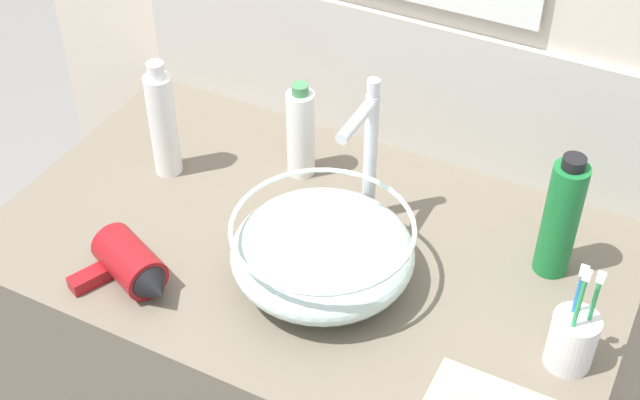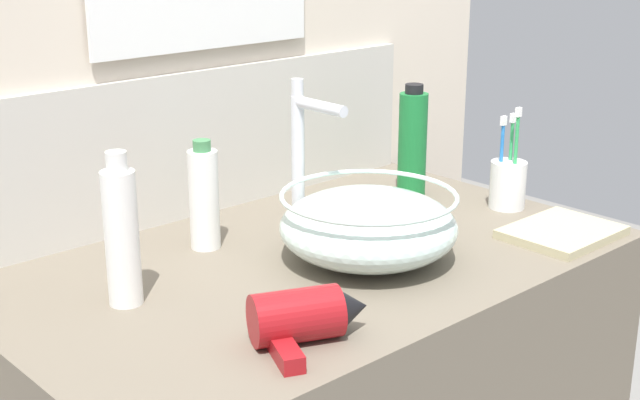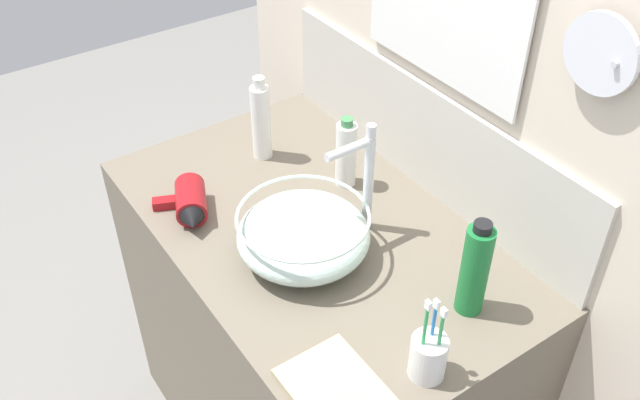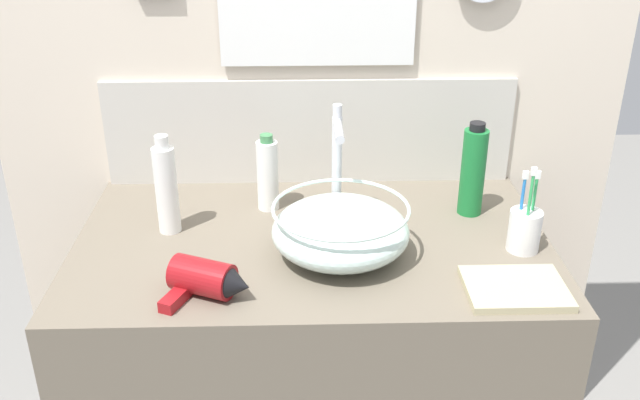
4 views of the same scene
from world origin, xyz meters
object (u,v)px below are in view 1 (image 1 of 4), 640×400
(toothbrush_cup, at_px, (572,339))
(spray_bottle, at_px, (561,218))
(glass_bowl_sink, at_px, (323,251))
(faucet, at_px, (368,146))
(soap_dispenser, at_px, (163,123))
(hair_drier, at_px, (132,268))
(lotion_bottle, at_px, (301,132))

(toothbrush_cup, height_order, spray_bottle, spray_bottle)
(spray_bottle, bearing_deg, glass_bowl_sink, -148.93)
(faucet, bearing_deg, soap_dispenser, -174.28)
(faucet, distance_m, soap_dispenser, 0.40)
(faucet, distance_m, hair_drier, 0.44)
(toothbrush_cup, xyz_separation_m, spray_bottle, (-0.08, 0.19, 0.06))
(faucet, relative_size, hair_drier, 1.53)
(glass_bowl_sink, xyz_separation_m, hair_drier, (-0.27, -0.15, -0.03))
(glass_bowl_sink, distance_m, faucet, 0.20)
(toothbrush_cup, bearing_deg, faucet, 159.52)
(hair_drier, distance_m, soap_dispenser, 0.31)
(faucet, relative_size, soap_dispenser, 1.21)
(lotion_bottle, height_order, spray_bottle, spray_bottle)
(lotion_bottle, relative_size, spray_bottle, 0.83)
(glass_bowl_sink, xyz_separation_m, spray_bottle, (0.33, 0.20, 0.05))
(glass_bowl_sink, bearing_deg, faucet, 90.00)
(toothbrush_cup, bearing_deg, glass_bowl_sink, -178.17)
(hair_drier, relative_size, toothbrush_cup, 0.91)
(soap_dispenser, bearing_deg, spray_bottle, 5.71)
(glass_bowl_sink, xyz_separation_m, lotion_bottle, (-0.17, 0.24, 0.03))
(hair_drier, distance_m, toothbrush_cup, 0.70)
(hair_drier, bearing_deg, lotion_bottle, 74.63)
(glass_bowl_sink, height_order, toothbrush_cup, toothbrush_cup)
(faucet, height_order, toothbrush_cup, faucet)
(glass_bowl_sink, height_order, soap_dispenser, soap_dispenser)
(soap_dispenser, bearing_deg, faucet, 5.72)
(toothbrush_cup, distance_m, soap_dispenser, 0.81)
(faucet, bearing_deg, spray_bottle, 5.69)
(faucet, height_order, spray_bottle, faucet)
(soap_dispenser, bearing_deg, glass_bowl_sink, -17.82)
(hair_drier, xyz_separation_m, soap_dispenser, (-0.12, 0.28, 0.07))
(glass_bowl_sink, bearing_deg, lotion_bottle, 124.93)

